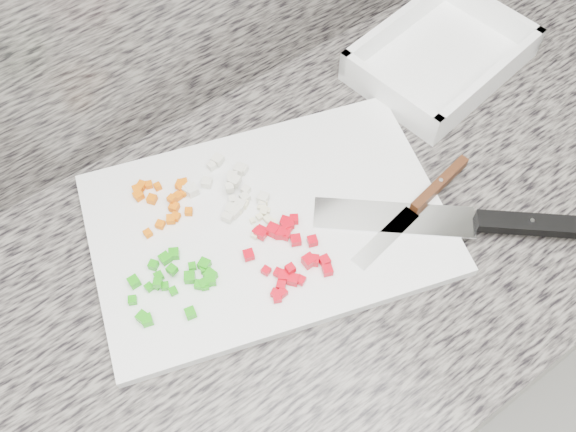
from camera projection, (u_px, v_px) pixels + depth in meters
name	position (u px, v px, depth m)	size (l,w,h in m)	color
cabinet	(238.00, 398.00, 1.24)	(3.92, 0.62, 0.86)	silver
countertop	(216.00, 304.00, 0.86)	(3.96, 0.64, 0.04)	#66615A
cutting_board	(268.00, 224.00, 0.89)	(0.48, 0.32, 0.02)	white
carrot_pile	(165.00, 198.00, 0.90)	(0.09, 0.09, 0.02)	#DF6304
onion_pile	(227.00, 190.00, 0.90)	(0.10, 0.12, 0.02)	silver
green_pepper_pile	(176.00, 282.00, 0.83)	(0.12, 0.10, 0.02)	#1C9C0E
red_pepper_pile	(288.00, 251.00, 0.85)	(0.10, 0.12, 0.02)	#C20213
garlic_pile	(258.00, 214.00, 0.88)	(0.05, 0.06, 0.01)	beige
chef_knife	(483.00, 222.00, 0.88)	(0.30, 0.27, 0.02)	silver
paring_knife	(426.00, 197.00, 0.90)	(0.23, 0.06, 0.02)	silver
tray	(440.00, 59.00, 1.04)	(0.30, 0.24, 0.06)	white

